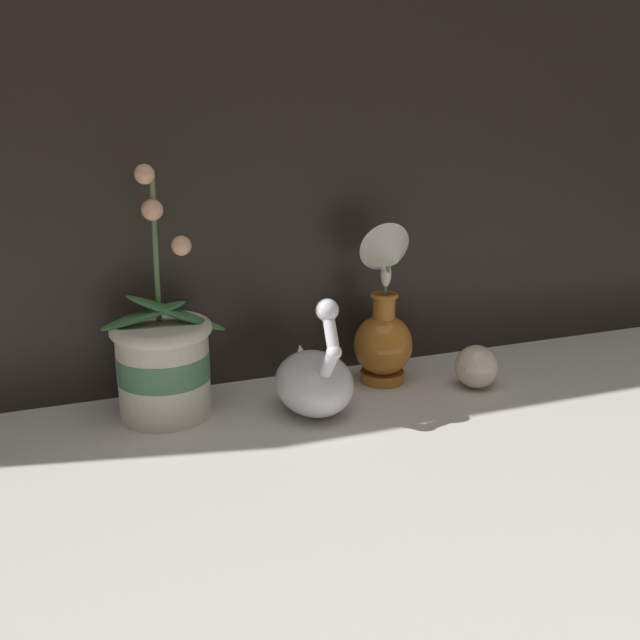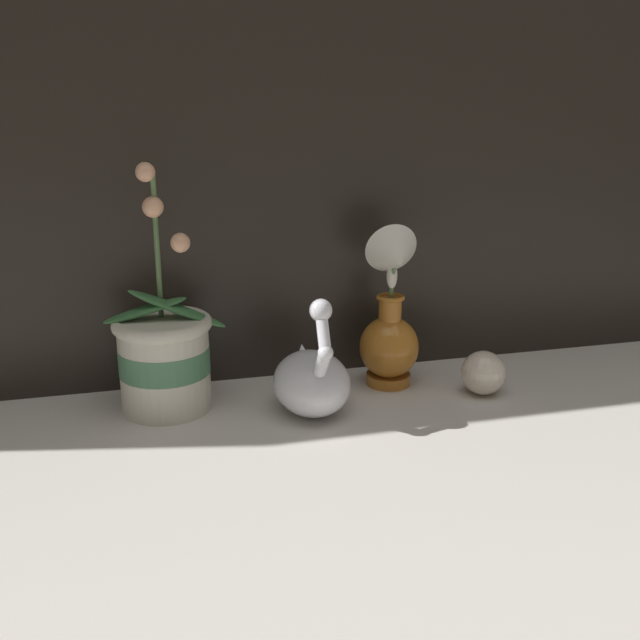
# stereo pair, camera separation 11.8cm
# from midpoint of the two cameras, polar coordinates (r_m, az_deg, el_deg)

# --- Properties ---
(ground_plane) EXTENTS (2.80, 2.80, 0.00)m
(ground_plane) POSITION_cam_midpoint_polar(r_m,az_deg,el_deg) (1.11, 0.21, -8.95)
(ground_plane) COLOR beige
(window_backdrop) EXTENTS (2.80, 0.03, 1.20)m
(window_backdrop) POSITION_cam_midpoint_polar(r_m,az_deg,el_deg) (1.28, -4.67, 22.12)
(window_backdrop) COLOR black
(window_backdrop) RESTS_ON ground_plane
(orchid_potted_plant) EXTENTS (0.19, 0.16, 0.39)m
(orchid_potted_plant) POSITION_cam_midpoint_polar(r_m,az_deg,el_deg) (1.19, -14.66, -3.03)
(orchid_potted_plant) COLOR beige
(orchid_potted_plant) RESTS_ON ground_plane
(swan_figurine) EXTENTS (0.12, 0.19, 0.20)m
(swan_figurine) POSITION_cam_midpoint_polar(r_m,az_deg,el_deg) (1.17, -3.37, -4.56)
(swan_figurine) COLOR white
(swan_figurine) RESTS_ON ground_plane
(blue_vase) EXTENTS (0.10, 0.11, 0.28)m
(blue_vase) POSITION_cam_midpoint_polar(r_m,az_deg,el_deg) (1.27, 2.34, -0.28)
(blue_vase) COLOR #B26B23
(blue_vase) RESTS_ON ground_plane
(glass_sphere) EXTENTS (0.07, 0.07, 0.07)m
(glass_sphere) POSITION_cam_midpoint_polar(r_m,az_deg,el_deg) (1.29, 9.30, -3.58)
(glass_sphere) COLOR beige
(glass_sphere) RESTS_ON ground_plane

